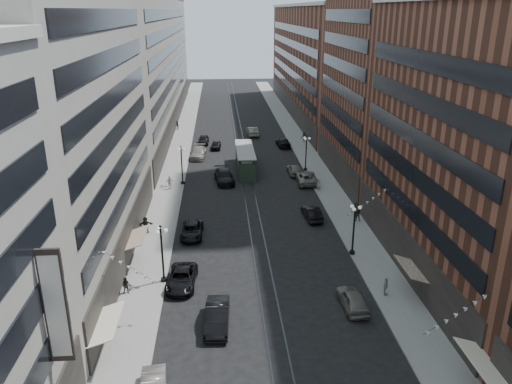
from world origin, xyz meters
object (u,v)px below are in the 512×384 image
object	(u,v)px
pedestrian_8	(319,184)
pedestrian_extra_1	(177,125)
streetcar	(245,160)
car_14	(252,131)
car_7	(192,231)
pedestrian_9	(304,137)
pedestrian_2	(126,286)
car_8	(198,153)
car_9	(203,140)
car_12	(283,142)
car_11	(307,178)
pedestrian_5	(146,225)
car_extra_1	(294,169)
lamppost_se_far	(354,227)
car_10	(312,213)
lamppost_se_mid	(306,152)
pedestrian_7	(357,213)
lamppost_sw_far	(162,252)
pedestrian_6	(170,182)
car_extra_0	(224,176)
pedestrian_4	(386,286)
lamppost_sw_mid	(182,164)
car_2	(182,278)
car_4	(353,299)
car_13	(216,145)

from	to	relation	value
pedestrian_8	pedestrian_extra_1	size ratio (longest dim) A/B	0.94
streetcar	car_14	size ratio (longest dim) A/B	2.30
car_7	pedestrian_9	bearing A→B (deg)	66.17
car_7	pedestrian_8	distance (m)	21.42
pedestrian_2	car_8	size ratio (longest dim) A/B	0.26
car_9	car_12	xyz separation A→B (m)	(14.45, -3.03, -0.03)
car_11	pedestrian_5	distance (m)	25.87
car_extra_1	lamppost_se_far	bearing A→B (deg)	92.68
car_12	car_14	bearing A→B (deg)	-63.99
lamppost_se_far	car_9	world-z (taller)	lamppost_se_far
car_10	lamppost_se_mid	bearing A→B (deg)	-102.49
pedestrian_7	car_10	bearing A→B (deg)	1.67
lamppost_sw_far	pedestrian_6	distance (m)	25.09
pedestrian_6	lamppost_se_mid	bearing A→B (deg)	179.90
pedestrian_6	car_extra_0	world-z (taller)	pedestrian_6
pedestrian_4	car_extra_1	bearing A→B (deg)	25.10
lamppost_sw_far	streetcar	xyz separation A→B (m)	(9.20, 33.42, -1.56)
lamppost_se_far	car_9	distance (m)	48.58
car_9	pedestrian_8	size ratio (longest dim) A/B	2.79
car_10	car_14	distance (m)	42.29
lamppost_sw_mid	car_12	bearing A→B (deg)	49.58
car_2	pedestrian_extra_1	distance (m)	62.34
pedestrian_4	car_8	distance (m)	47.86
pedestrian_7	car_extra_0	bearing A→B (deg)	-30.47
car_9	pedestrian_5	distance (m)	39.40
car_4	pedestrian_8	xyz separation A→B (m)	(2.70, 28.45, 0.20)
car_14	pedestrian_6	xyz separation A→B (m)	(-13.41, -30.58, 0.22)
car_2	pedestrian_5	distance (m)	12.40
lamppost_sw_mid	pedestrian_5	xyz separation A→B (m)	(-3.01, -16.21, -2.04)
car_9	pedestrian_6	distance (m)	25.18
lamppost_se_far	car_7	distance (m)	17.42
car_extra_0	car_12	bearing A→B (deg)	53.21
lamppost_sw_far	lamppost_se_far	bearing A→B (deg)	12.26
lamppost_sw_far	pedestrian_extra_1	size ratio (longest dim) A/B	3.11
car_2	pedestrian_9	xyz separation A→B (m)	(19.39, 50.06, 0.31)
car_extra_0	pedestrian_9	bearing A→B (deg)	48.08
pedestrian_9	car_extra_1	xyz separation A→B (m)	(-4.59, -18.91, -0.27)
lamppost_se_far	pedestrian_4	size ratio (longest dim) A/B	3.25
lamppost_se_mid	pedestrian_9	distance (m)	17.68
car_4	pedestrian_5	bearing A→B (deg)	-42.52
car_12	car_10	bearing A→B (deg)	84.69
pedestrian_2	pedestrian_extra_1	bearing A→B (deg)	94.49
car_extra_1	pedestrian_9	bearing A→B (deg)	-105.17
pedestrian_4	pedestrian_8	bearing A→B (deg)	21.61
lamppost_sw_mid	car_8	world-z (taller)	lamppost_sw_mid
car_4	car_14	distance (m)	60.99
pedestrian_2	pedestrian_5	world-z (taller)	pedestrian_5
lamppost_sw_far	car_2	world-z (taller)	lamppost_sw_far
car_14	car_extra_0	distance (m)	28.54
car_13	pedestrian_8	xyz separation A→B (m)	(14.00, -22.99, 0.27)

